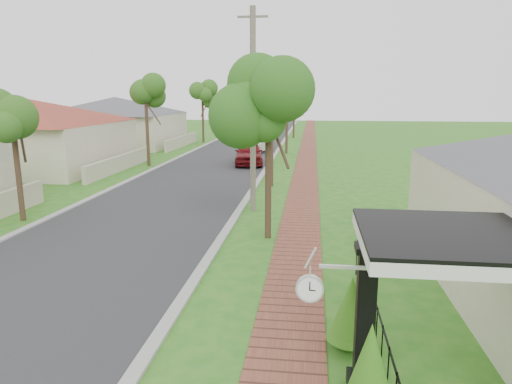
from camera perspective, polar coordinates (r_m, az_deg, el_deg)
The scene contains 16 objects.
ground at distance 9.95m, azimuth -16.08°, elevation -17.32°, with size 160.00×160.00×0.00m, color #256919.
road at distance 29.10m, azimuth -6.23°, elevation 2.50°, with size 7.00×120.00×0.02m, color #28282B.
kerb_right at distance 28.49m, azimuth 0.94°, elevation 2.36°, with size 0.30×120.00×0.10m, color #9E9E99.
kerb_left at distance 30.14m, azimuth -13.01°, elevation 2.59°, with size 0.30×120.00×0.10m, color #9E9E99.
sidewalk at distance 28.34m, azimuth 6.18°, elevation 2.24°, with size 1.50×120.00×0.03m, color brown.
porch_post at distance 7.90m, azimuth 13.42°, elevation -16.11°, with size 0.48×0.48×2.52m.
picket_fence at distance 9.09m, azimuth 14.82°, elevation -16.40°, with size 0.03×8.02×1.00m.
street_trees at distance 35.37m, azimuth -3.63°, elevation 11.62°, with size 10.70×37.65×5.89m.
hedge_row at distance 7.11m, azimuth 13.42°, elevation -21.84°, with size 0.91×4.62×2.00m.
far_house_red at distance 33.64m, azimuth -26.74°, elevation 6.60°, with size 15.56×15.56×4.60m.
far_house_grey at distance 45.93m, azimuth -17.05°, elevation 8.48°, with size 15.56×15.56×4.60m.
parked_car_red at distance 32.00m, azimuth -0.89°, elevation 4.87°, with size 1.87×4.66×1.59m, color maroon.
parked_car_white at distance 38.44m, azimuth 0.08°, elevation 5.85°, with size 1.34×3.85×1.27m, color silver.
near_tree at distance 15.00m, azimuth 1.59°, elevation 10.39°, with size 2.14×2.14×5.48m.
utility_pole at distance 18.71m, azimuth -0.39°, elevation 10.04°, with size 1.20×0.24×8.17m.
station_clock at distance 7.12m, azimuth 7.05°, elevation -11.68°, with size 1.06×0.13×0.61m.
Camera 1 is at (3.63, -7.92, 4.81)m, focal length 32.00 mm.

